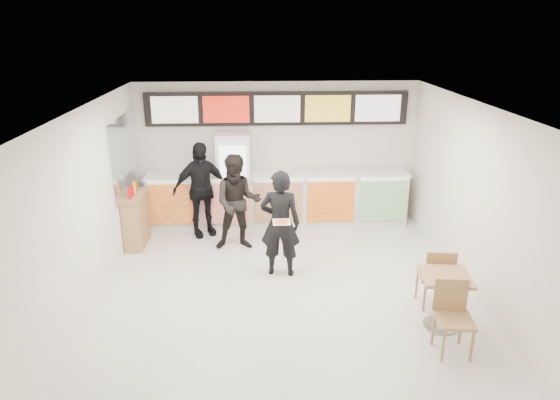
{
  "coord_description": "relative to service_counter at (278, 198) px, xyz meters",
  "views": [
    {
      "loc": [
        -0.46,
        -7.04,
        4.16
      ],
      "look_at": [
        -0.05,
        1.2,
        1.21
      ],
      "focal_mm": 32.0,
      "sensor_mm": 36.0,
      "label": 1
    }
  ],
  "objects": [
    {
      "name": "customer_main",
      "position": [
        -0.07,
        -2.33,
        0.37
      ],
      "size": [
        0.75,
        0.55,
        1.88
      ],
      "primitive_type": "imported",
      "rotation": [
        0.0,
        0.0,
        2.99
      ],
      "color": "black",
      "rests_on": "floor"
    },
    {
      "name": "service_counter",
      "position": [
        0.0,
        0.0,
        0.0
      ],
      "size": [
        5.56,
        0.77,
        1.14
      ],
      "color": "silver",
      "rests_on": "floor"
    },
    {
      "name": "pizza_slice",
      "position": [
        -0.07,
        -2.78,
        0.58
      ],
      "size": [
        0.36,
        0.36,
        0.02
      ],
      "color": "beige",
      "rests_on": "customer_main"
    },
    {
      "name": "customer_mid",
      "position": [
        -1.59,
        -0.54,
        0.4
      ],
      "size": [
        1.24,
        0.91,
        1.95
      ],
      "primitive_type": "imported",
      "rotation": [
        0.0,
        0.0,
        0.43
      ],
      "color": "black",
      "rests_on": "floor"
    },
    {
      "name": "condiment_ledge",
      "position": [
        -2.82,
        -0.98,
        -0.04
      ],
      "size": [
        0.37,
        0.92,
        1.23
      ],
      "color": "#B18250",
      "rests_on": "floor"
    },
    {
      "name": "mirror_panel",
      "position": [
        -2.99,
        -0.64,
        1.18
      ],
      "size": [
        0.01,
        2.0,
        1.5
      ],
      "primitive_type": "cube",
      "color": "#B2B7BF",
      "rests_on": "wall_left"
    },
    {
      "name": "floor",
      "position": [
        -0.0,
        -3.09,
        -0.57
      ],
      "size": [
        7.0,
        7.0,
        0.0
      ],
      "primitive_type": "plane",
      "color": "beige",
      "rests_on": "ground"
    },
    {
      "name": "ceiling",
      "position": [
        -0.0,
        -3.09,
        2.43
      ],
      "size": [
        7.0,
        7.0,
        0.0
      ],
      "primitive_type": "plane",
      "rotation": [
        3.14,
        0.0,
        0.0
      ],
      "color": "white",
      "rests_on": "wall_back"
    },
    {
      "name": "drinks_fridge",
      "position": [
        -0.93,
        0.02,
        0.43
      ],
      "size": [
        0.7,
        0.67,
        2.0
      ],
      "color": "white",
      "rests_on": "floor"
    },
    {
      "name": "menu_board",
      "position": [
        0.0,
        0.32,
        1.88
      ],
      "size": [
        5.5,
        0.14,
        0.7
      ],
      "color": "black",
      "rests_on": "wall_back"
    },
    {
      "name": "customer_left",
      "position": [
        -0.82,
        -1.24,
        0.36
      ],
      "size": [
        0.93,
        0.73,
        1.87
      ],
      "primitive_type": "imported",
      "rotation": [
        0.0,
        0.0,
        0.03
      ],
      "color": "black",
      "rests_on": "floor"
    },
    {
      "name": "wall_right",
      "position": [
        3.0,
        -3.09,
        0.93
      ],
      "size": [
        0.0,
        7.0,
        7.0
      ],
      "primitive_type": "plane",
      "rotation": [
        1.57,
        0.0,
        -1.57
      ],
      "color": "silver",
      "rests_on": "floor"
    },
    {
      "name": "wall_back",
      "position": [
        -0.0,
        0.41,
        0.93
      ],
      "size": [
        6.0,
        0.0,
        6.0
      ],
      "primitive_type": "plane",
      "rotation": [
        1.57,
        0.0,
        0.0
      ],
      "color": "silver",
      "rests_on": "floor"
    },
    {
      "name": "cafe_table",
      "position": [
        2.16,
        -4.07,
        0.0
      ],
      "size": [
        0.74,
        1.73,
        0.99
      ],
      "rotation": [
        0.0,
        0.0,
        -0.12
      ],
      "color": "#B18250",
      "rests_on": "floor"
    },
    {
      "name": "wall_left",
      "position": [
        -3.0,
        -3.09,
        0.93
      ],
      "size": [
        0.0,
        7.0,
        7.0
      ],
      "primitive_type": "plane",
      "rotation": [
        1.57,
        0.0,
        1.57
      ],
      "color": "silver",
      "rests_on": "floor"
    }
  ]
}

